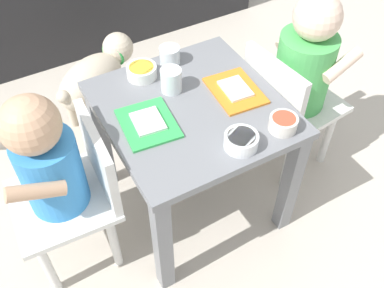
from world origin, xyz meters
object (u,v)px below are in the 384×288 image
Objects in this scene: cereal_bowl_left_side at (142,71)px; seated_child_left at (54,167)px; water_cup_left at (171,81)px; water_cup_right at (170,56)px; food_tray_right at (235,90)px; veggie_bowl_near at (283,123)px; seated_child_right at (302,69)px; cereal_bowl_right_side at (241,141)px; dog at (96,76)px; food_tray_left at (148,123)px; dining_table at (192,128)px.

seated_child_left is at bearing -151.61° from cereal_bowl_left_side.
seated_child_left is 0.40m from cereal_bowl_left_side.
water_cup_left is 1.12× the size of water_cup_right.
seated_child_left reaches higher than food_tray_right.
veggie_bowl_near is at bearing -81.87° from food_tray_right.
seated_child_right is 10.60× the size of water_cup_right.
seated_child_right is 0.44m from cereal_bowl_right_side.
dog is at bearing 112.40° from food_tray_right.
seated_child_left reaches higher than cereal_bowl_left_side.
food_tray_left is 0.98× the size of food_tray_right.
water_cup_right reaches higher than dining_table.
water_cup_right is 0.43m from veggie_bowl_near.
veggie_bowl_near reaches higher than food_tray_right.
food_tray_left is 0.28m from water_cup_right.
food_tray_right is at bearing -3.07° from dining_table.
cereal_bowl_right_side reaches higher than dog.
seated_child_left is at bearing -179.56° from seated_child_right.
seated_child_left reaches higher than dining_table.
water_cup_left reaches higher than dining_table.
veggie_bowl_near is (0.13, -0.41, -0.00)m from water_cup_right.
veggie_bowl_near is (0.17, -0.20, 0.11)m from dining_table.
food_tray_left is 2.00× the size of cereal_bowl_left_side.
food_tray_right is 2.91× the size of water_cup_right.
veggie_bowl_near is at bearing -19.40° from seated_child_left.
veggie_bowl_near is (0.19, -0.29, -0.01)m from water_cup_left.
water_cup_right is 0.70× the size of cereal_bowl_left_side.
food_tray_left is 0.21m from cereal_bowl_left_side.
seated_child_right reaches higher than water_cup_left.
water_cup_left is 0.30m from cereal_bowl_right_side.
veggie_bowl_near is at bearing -72.21° from water_cup_right.
food_tray_right is 2.04× the size of cereal_bowl_left_side.
dog is 0.51m from water_cup_right.
food_tray_left is (-0.03, -0.61, 0.27)m from dog.
water_cup_left is at bearing 169.55° from seated_child_right.
dog is at bearing 100.23° from dining_table.
water_cup_left is (0.12, 0.10, 0.03)m from food_tray_left.
cereal_bowl_right_side is (-0.11, -0.19, 0.02)m from food_tray_right.
dog is 5.33× the size of veggie_bowl_near.
water_cup_right is at bearing 115.50° from food_tray_right.
seated_child_left is 1.59× the size of dog.
dog is 2.20× the size of food_tray_right.
veggie_bowl_near is (-0.24, -0.21, 0.05)m from seated_child_right.
food_tray_left is at bearing -129.37° from water_cup_right.
dog is at bearing 86.80° from food_tray_left.
cereal_bowl_left_side is at bearing -169.33° from water_cup_right.
dog is (-0.52, 0.59, -0.24)m from seated_child_right.
food_tray_right reaches higher than dog.
cereal_bowl_right_side reaches higher than food_tray_left.
dining_table is 1.26× the size of dog.
cereal_bowl_right_side is 1.16× the size of veggie_bowl_near.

